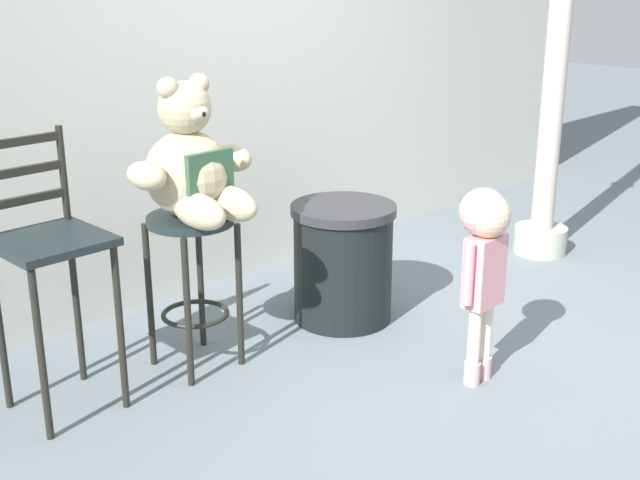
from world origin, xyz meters
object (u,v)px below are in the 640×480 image
(teddy_bear, at_px, (192,167))
(bar_chair_empty, at_px, (49,255))
(trash_bin, at_px, (343,262))
(lamppost, at_px, (556,65))
(bar_stool_with_teddy, at_px, (193,259))
(child_walking, at_px, (484,244))

(teddy_bear, bearing_deg, bar_chair_empty, 168.35)
(trash_bin, xyz_separation_m, lamppost, (1.75, -0.20, 0.93))
(trash_bin, bearing_deg, bar_chair_empty, 171.79)
(bar_stool_with_teddy, bearing_deg, teddy_bear, -90.00)
(teddy_bear, relative_size, trash_bin, 0.99)
(trash_bin, height_order, bar_chair_empty, bar_chair_empty)
(trash_bin, distance_m, lamppost, 1.99)
(teddy_bear, height_order, child_walking, teddy_bear)
(child_walking, distance_m, trash_bin, 1.01)
(child_walking, xyz_separation_m, trash_bin, (0.08, 0.95, -0.35))
(bar_stool_with_teddy, relative_size, lamppost, 0.24)
(teddy_bear, xyz_separation_m, trash_bin, (0.91, -0.09, -0.67))
(bar_stool_with_teddy, distance_m, child_walking, 1.36)
(bar_stool_with_teddy, bearing_deg, lamppost, -6.93)
(child_walking, bearing_deg, trash_bin, -98.71)
(bar_stool_with_teddy, height_order, teddy_bear, teddy_bear)
(lamppost, xyz_separation_m, bar_chair_empty, (-3.32, 0.43, -0.55))
(teddy_bear, height_order, trash_bin, teddy_bear)
(bar_stool_with_teddy, height_order, child_walking, child_walking)
(child_walking, bearing_deg, bar_chair_empty, -41.97)
(bar_stool_with_teddy, xyz_separation_m, trash_bin, (0.91, -0.12, -0.22))
(bar_stool_with_teddy, distance_m, lamppost, 2.77)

